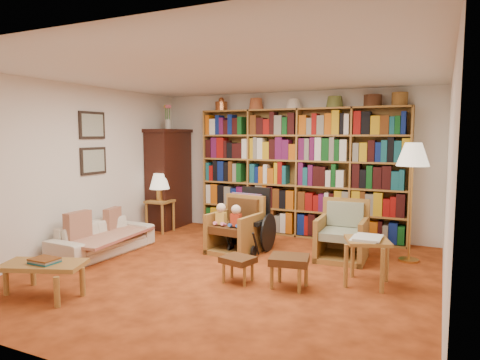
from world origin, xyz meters
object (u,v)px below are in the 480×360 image
Objects in this scene: side_table_lamp at (160,208)px; wheelchair at (253,222)px; sofa at (103,238)px; footstool_b at (289,262)px; armchair_sage at (343,236)px; armchair_leather at (237,228)px; footstool_a at (238,261)px; side_table_papers at (367,247)px; floor_lamp at (413,159)px; coffee_table at (43,267)px.

wheelchair is at bearing -11.16° from side_table_lamp.
sofa is 2.96m from footstool_b.
armchair_sage is (3.35, -0.27, -0.11)m from side_table_lamp.
armchair_sage reaches higher than side_table_lamp.
side_table_lamp is at bearing 162.51° from armchair_leather.
side_table_lamp is 3.37m from armchair_sage.
footstool_a is (-0.92, -1.54, -0.07)m from armchair_sage.
side_table_papers is 0.94m from footstool_b.
floor_lamp is (4.22, -0.02, 0.99)m from side_table_lamp.
sofa is at bearing -148.79° from wheelchair.
side_table_papers reaches higher than coffee_table.
armchair_leather is at bearing -166.90° from floor_lamp.
wheelchair is at bearing 64.58° from coffee_table.
side_table_papers is at bearing 30.86° from coffee_table.
armchair_sage is 1.95× the size of footstool_a.
footstool_a is at bearing -158.01° from side_table_papers.
armchair_sage is 1.66× the size of footstool_b.
side_table_papers is at bearing -107.36° from floor_lamp.
armchair_leather is at bearing 161.59° from side_table_papers.
armchair_sage is (1.52, 0.31, -0.03)m from armchair_leather.
footstool_a is (0.61, -1.23, -0.10)m from armchair_leather.
armchair_sage is at bearing 47.11° from coffee_table.
armchair_leather reaches higher than armchair_sage.
armchair_leather reaches higher than side_table_papers.
floor_lamp is (0.87, 0.25, 1.10)m from armchair_sage.
wheelchair is 3.01m from coffee_table.
armchair_leather is 1.68m from footstool_b.
side_table_lamp reaches higher than footstool_a.
coffee_table is (-1.12, -2.53, -0.03)m from armchair_leather.
floor_lamp reaches higher than footstool_b.
footstool_b is at bearing -90.93° from sofa.
footstool_b is 0.52× the size of coffee_table.
sofa is 2.78× the size of side_table_lamp.
coffee_table is at bearing -149.37° from footstool_b.
sofa is 4.55m from floor_lamp.
coffee_table is at bearing -155.98° from sofa.
armchair_sage is 1.10m from side_table_papers.
wheelchair reaches higher than footstool_a.
side_table_papers reaches higher than sofa.
armchair_leather is at bearing 66.18° from coffee_table.
armchair_leather is (1.73, 0.97, 0.12)m from sofa.
footstool_b is at bearing -51.88° from wheelchair.
sofa is at bearing 173.66° from footstool_a.
armchair_leather is 2.77m from coffee_table.
armchair_leather is at bearing 136.62° from footstool_b.
side_table_lamp is 3.04m from footstool_a.
side_table_papers is (0.48, -0.98, 0.14)m from armchair_sage.
sofa is at bearing -86.31° from side_table_lamp.
side_table_papers is at bearing -17.97° from side_table_lamp.
sofa is 0.97× the size of floor_lamp.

